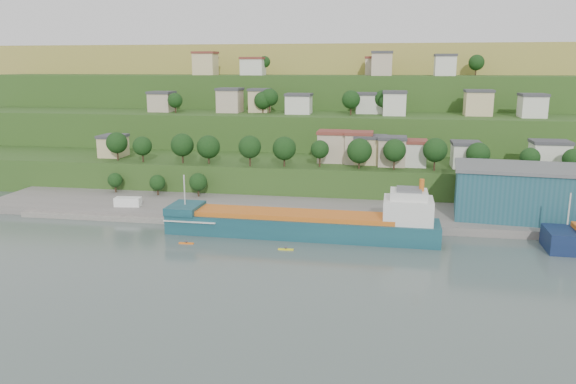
% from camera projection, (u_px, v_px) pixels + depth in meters
% --- Properties ---
extents(ground, '(500.00, 500.00, 0.00)m').
position_uv_depth(ground, '(296.00, 248.00, 121.86)').
color(ground, '#43514B').
rests_on(ground, ground).
extents(quay, '(220.00, 26.00, 4.00)m').
position_uv_depth(quay, '(389.00, 219.00, 145.43)').
color(quay, slate).
rests_on(quay, ground).
extents(pebble_beach, '(40.00, 18.00, 2.40)m').
position_uv_depth(pebble_beach, '(109.00, 212.00, 152.19)').
color(pebble_beach, slate).
rests_on(pebble_beach, ground).
extents(hillside, '(360.00, 210.77, 96.00)m').
position_uv_depth(hillside, '(348.00, 144.00, 283.99)').
color(hillside, '#284719').
rests_on(hillside, ground).
extents(cargo_ship_near, '(63.20, 11.04, 16.21)m').
position_uv_depth(cargo_ship_near, '(309.00, 225.00, 129.82)').
color(cargo_ship_near, '#123945').
rests_on(cargo_ship_near, ground).
extents(warehouse, '(32.78, 22.07, 12.80)m').
position_uv_depth(warehouse, '(519.00, 192.00, 138.05)').
color(warehouse, '#1D4E59').
rests_on(warehouse, quay).
extents(caravan, '(7.08, 3.54, 3.18)m').
position_uv_depth(caravan, '(128.00, 203.00, 149.94)').
color(caravan, white).
rests_on(caravan, pebble_beach).
extents(dinghy, '(3.74, 2.10, 0.71)m').
position_uv_depth(dinghy, '(149.00, 209.00, 148.56)').
color(dinghy, silver).
rests_on(dinghy, pebble_beach).
extents(kayak_orange, '(3.36, 0.73, 0.84)m').
position_uv_depth(kayak_orange, '(186.00, 243.00, 124.77)').
color(kayak_orange, orange).
rests_on(kayak_orange, ground).
extents(kayak_yellow, '(3.36, 0.80, 0.83)m').
position_uv_depth(kayak_yellow, '(286.00, 249.00, 120.59)').
color(kayak_yellow, yellow).
rests_on(kayak_yellow, ground).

